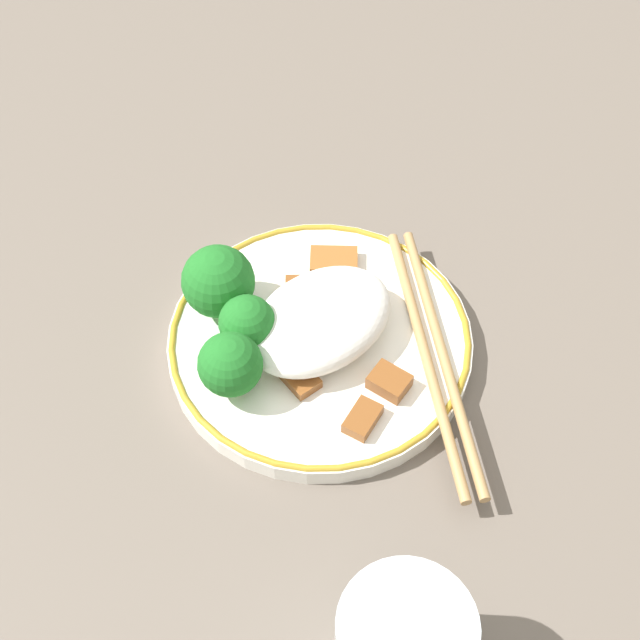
# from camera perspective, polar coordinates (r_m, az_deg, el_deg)

# --- Properties ---
(ground_plane) EXTENTS (3.00, 3.00, 0.00)m
(ground_plane) POSITION_cam_1_polar(r_m,az_deg,el_deg) (0.67, 0.00, -1.82)
(ground_plane) COLOR #665B51
(plate) EXTENTS (0.23, 0.23, 0.02)m
(plate) POSITION_cam_1_polar(r_m,az_deg,el_deg) (0.66, 0.00, -1.34)
(plate) COLOR white
(plate) RESTS_ON ground_plane
(rice_mound) EXTENTS (0.12, 0.08, 0.04)m
(rice_mound) POSITION_cam_1_polar(r_m,az_deg,el_deg) (0.64, 0.18, -0.04)
(rice_mound) COLOR white
(rice_mound) RESTS_ON plate
(broccoli_back_left) EXTENTS (0.05, 0.05, 0.06)m
(broccoli_back_left) POSITION_cam_1_polar(r_m,az_deg,el_deg) (0.66, -6.53, 2.45)
(broccoli_back_left) COLOR #72AD4C
(broccoli_back_left) RESTS_ON plate
(broccoli_back_center) EXTENTS (0.04, 0.04, 0.05)m
(broccoli_back_center) POSITION_cam_1_polar(r_m,az_deg,el_deg) (0.63, -4.68, -0.22)
(broccoli_back_center) COLOR #72AD4C
(broccoli_back_center) RESTS_ON plate
(broccoli_back_right) EXTENTS (0.05, 0.05, 0.05)m
(broccoli_back_right) POSITION_cam_1_polar(r_m,az_deg,el_deg) (0.61, -5.76, -2.87)
(broccoli_back_right) COLOR #72AD4C
(broccoli_back_right) RESTS_ON plate
(meat_near_front) EXTENTS (0.04, 0.04, 0.01)m
(meat_near_front) POSITION_cam_1_polar(r_m,az_deg,el_deg) (0.70, 0.89, 3.78)
(meat_near_front) COLOR #995B28
(meat_near_front) RESTS_ON plate
(meat_near_left) EXTENTS (0.03, 0.03, 0.01)m
(meat_near_left) POSITION_cam_1_polar(r_m,az_deg,el_deg) (0.63, 4.46, -3.96)
(meat_near_left) COLOR brown
(meat_near_left) RESTS_ON plate
(meat_near_right) EXTENTS (0.03, 0.03, 0.01)m
(meat_near_right) POSITION_cam_1_polar(r_m,az_deg,el_deg) (0.68, -1.28, 1.88)
(meat_near_right) COLOR brown
(meat_near_right) RESTS_ON plate
(meat_near_back) EXTENTS (0.02, 0.03, 0.01)m
(meat_near_back) POSITION_cam_1_polar(r_m,az_deg,el_deg) (0.67, 2.06, 1.21)
(meat_near_back) COLOR brown
(meat_near_back) RESTS_ON plate
(meat_on_rice_edge) EXTENTS (0.03, 0.03, 0.01)m
(meat_on_rice_edge) POSITION_cam_1_polar(r_m,az_deg,el_deg) (0.62, 2.74, -6.33)
(meat_on_rice_edge) COLOR brown
(meat_on_rice_edge) RESTS_ON plate
(meat_mid_left) EXTENTS (0.02, 0.03, 0.01)m
(meat_mid_left) POSITION_cam_1_polar(r_m,az_deg,el_deg) (0.63, -1.42, -3.64)
(meat_mid_left) COLOR brown
(meat_mid_left) RESTS_ON plate
(chopsticks) EXTENTS (0.14, 0.21, 0.01)m
(chopsticks) POSITION_cam_1_polar(r_m,az_deg,el_deg) (0.65, 7.31, -2.21)
(chopsticks) COLOR #AD8451
(chopsticks) RESTS_ON plate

